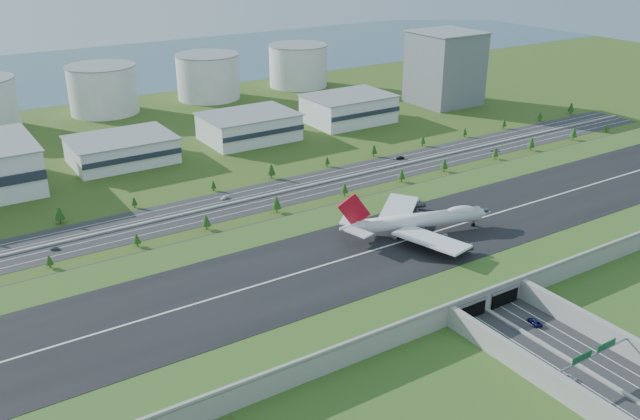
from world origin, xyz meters
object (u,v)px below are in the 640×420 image
car_2 (535,322)px  car_7 (224,198)px  boeing_747 (418,220)px  car_0 (570,377)px  car_6 (494,149)px  car_4 (55,248)px  car_5 (400,158)px  office_tower (445,68)px

car_2 → car_7: size_ratio=1.22×
boeing_747 → car_0: bearing=-84.1°
car_6 → car_0: bearing=117.1°
car_2 → car_4: car_2 is taller
car_7 → car_2: bearing=-4.4°
car_4 → car_2: bearing=-117.2°
car_0 → car_2: (15.50, 27.76, 0.09)m
car_5 → car_7: bearing=-78.7°
office_tower → car_6: bearing=-117.1°
car_0 → car_7: bearing=80.7°
boeing_747 → car_4: bearing=163.9°
office_tower → car_2: bearing=-126.4°
office_tower → car_2: 324.89m
car_7 → car_5: bearing=71.9°
office_tower → car_5: bearing=-142.0°
office_tower → car_4: bearing=-161.8°
car_5 → car_7: (-117.71, -0.94, -0.09)m
office_tower → boeing_747: bearing=-134.6°
car_2 → car_5: car_2 is taller
office_tower → boeing_747: office_tower is taller
car_2 → car_6: (135.92, 150.68, -0.07)m
car_6 → car_7: size_ratio=1.12×
boeing_747 → car_2: (-2.90, -68.85, -13.30)m
car_4 → car_5: 206.28m
car_5 → boeing_747: bearing=-24.9°
boeing_747 → car_4: 158.97m
office_tower → car_7: bearing=-158.6°
car_4 → car_6: 266.31m
car_0 → car_6: bearing=32.6°
car_6 → car_7: bearing=61.7°
car_2 → car_7: bearing=-62.4°
car_0 → car_7: (-26.84, 196.26, -0.03)m
car_7 → office_tower: bearing=92.9°
car_4 → boeing_747: bearing=-100.0°
car_2 → car_5: bearing=-100.5°
boeing_747 → car_5: (72.46, 100.59, -13.34)m
car_5 → car_0: bearing=-13.9°
car_6 → car_7: car_6 is taller
boeing_747 → car_0: size_ratio=15.49×
car_4 → office_tower: bearing=-49.1°
office_tower → car_0: office_tower is taller
car_0 → car_5: bearing=48.2°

